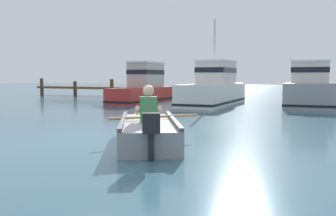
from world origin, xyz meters
TOP-DOWN VIEW (x-y plane):
  - ground_plane at (0.00, 0.00)m, footprint 120.00×120.00m
  - wooden_dock at (-9.34, 15.04)m, footprint 13.02×1.64m
  - rowboat_with_person at (0.94, 0.21)m, footprint 2.48×3.45m
  - moored_boat_red at (-5.18, 11.20)m, footprint 1.58×5.08m
  - moored_boat_white at (-1.07, 10.85)m, footprint 1.92×5.99m
  - moored_boat_grey at (3.23, 11.56)m, footprint 2.35×4.72m

SIDE VIEW (x-z plane):
  - ground_plane at x=0.00m, z-range 0.00..0.00m
  - rowboat_with_person at x=0.94m, z-range -0.34..0.85m
  - wooden_dock at x=-9.34m, z-range -0.03..1.21m
  - moored_boat_grey at x=3.23m, z-range -0.25..1.84m
  - moored_boat_red at x=-5.18m, z-range -0.29..1.88m
  - moored_boat_white at x=-1.07m, z-range -1.25..2.87m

